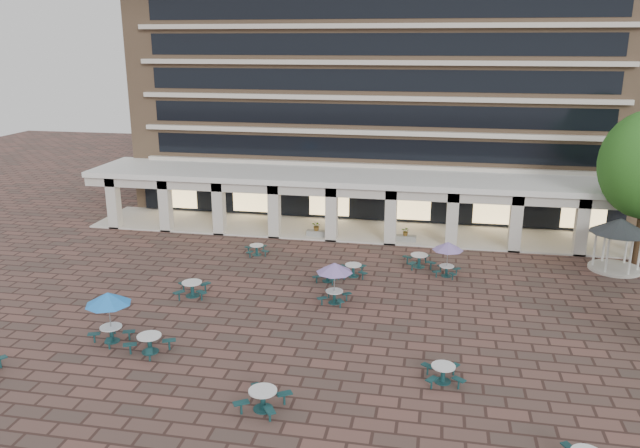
% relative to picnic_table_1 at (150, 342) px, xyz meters
% --- Properties ---
extents(ground, '(120.00, 120.00, 0.00)m').
position_rel_picnic_table_1_xyz_m(ground, '(7.45, 5.84, -0.50)').
color(ground, brown).
rests_on(ground, ground).
extents(apartment_building, '(40.00, 15.50, 25.20)m').
position_rel_picnic_table_1_xyz_m(apartment_building, '(7.45, 31.31, 12.10)').
color(apartment_building, '#927052').
rests_on(apartment_building, ground).
extents(retail_arcade, '(42.00, 6.60, 4.40)m').
position_rel_picnic_table_1_xyz_m(retail_arcade, '(7.45, 20.64, 2.50)').
color(retail_arcade, white).
rests_on(retail_arcade, ground).
extents(picnic_table_1, '(2.27, 2.27, 0.84)m').
position_rel_picnic_table_1_xyz_m(picnic_table_1, '(0.00, 0.00, 0.00)').
color(picnic_table_1, '#163F43').
rests_on(picnic_table_1, ground).
extents(picnic_table_2, '(2.16, 2.16, 0.85)m').
position_rel_picnic_table_1_xyz_m(picnic_table_2, '(6.42, -3.52, 0.00)').
color(picnic_table_2, '#163F43').
rests_on(picnic_table_2, ground).
extents(picnic_table_4, '(2.17, 2.17, 2.50)m').
position_rel_picnic_table_1_xyz_m(picnic_table_4, '(-2.27, 0.65, 1.62)').
color(picnic_table_4, '#163F43').
rests_on(picnic_table_4, ground).
extents(picnic_table_5, '(2.15, 2.15, 0.85)m').
position_rel_picnic_table_1_xyz_m(picnic_table_5, '(-0.59, 6.61, 0.00)').
color(picnic_table_5, '#163F43').
rests_on(picnic_table_5, ground).
extents(picnic_table_6, '(2.01, 2.01, 2.32)m').
position_rel_picnic_table_1_xyz_m(picnic_table_6, '(7.43, 7.16, 1.47)').
color(picnic_table_6, '#163F43').
rests_on(picnic_table_6, ground).
extents(picnic_table_7, '(1.90, 1.90, 0.76)m').
position_rel_picnic_table_1_xyz_m(picnic_table_7, '(13.29, -0.12, -0.05)').
color(picnic_table_7, '#163F43').
rests_on(picnic_table_7, ground).
extents(picnic_table_8, '(1.90, 1.90, 0.70)m').
position_rel_picnic_table_1_xyz_m(picnic_table_8, '(0.95, 14.11, -0.09)').
color(picnic_table_8, '#163F43').
rests_on(picnic_table_8, ground).
extents(picnic_table_9, '(1.75, 1.75, 0.69)m').
position_rel_picnic_table_1_xyz_m(picnic_table_9, '(6.49, 10.26, -0.09)').
color(picnic_table_9, '#163F43').
rests_on(picnic_table_9, ground).
extents(picnic_table_10, '(1.90, 1.90, 0.76)m').
position_rel_picnic_table_1_xyz_m(picnic_table_10, '(7.88, 11.39, -0.05)').
color(picnic_table_10, '#163F43').
rests_on(picnic_table_10, ground).
extents(picnic_table_11, '(1.89, 1.89, 2.18)m').
position_rel_picnic_table_1_xyz_m(picnic_table_11, '(13.48, 12.48, 1.35)').
color(picnic_table_11, '#163F43').
rests_on(picnic_table_11, ground).
extents(picnic_table_13, '(2.18, 2.18, 0.82)m').
position_rel_picnic_table_1_xyz_m(picnic_table_13, '(11.76, 13.83, -0.01)').
color(picnic_table_13, '#163F43').
rests_on(picnic_table_13, ground).
extents(gazebo, '(3.57, 3.57, 3.32)m').
position_rel_picnic_table_1_xyz_m(gazebo, '(23.89, 15.63, 2.00)').
color(gazebo, beige).
rests_on(gazebo, ground).
extents(planter_left, '(1.50, 0.76, 1.21)m').
position_rel_picnic_table_1_xyz_m(planter_left, '(4.16, 18.74, -0.03)').
color(planter_left, gray).
rests_on(planter_left, ground).
extents(planter_right, '(1.50, 0.67, 1.16)m').
position_rel_picnic_table_1_xyz_m(planter_right, '(10.63, 18.74, -0.07)').
color(planter_right, gray).
rests_on(planter_right, ground).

